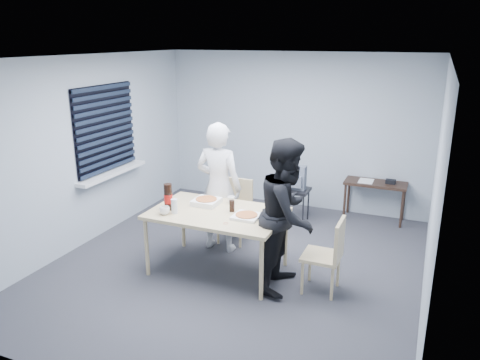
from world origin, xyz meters
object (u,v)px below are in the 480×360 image
at_px(mug_a, 165,211).
at_px(stool, 296,196).
at_px(person_black, 287,215).
at_px(side_table, 375,187).
at_px(backpack, 297,178).
at_px(mug_b, 231,200).
at_px(soda_bottle, 168,197).
at_px(chair_far, 236,206).
at_px(chair_right, 329,251).
at_px(person_white, 219,187).
at_px(dining_table, 217,216).

bearing_deg(mug_a, stool, 66.44).
distance_m(person_black, side_table, 2.63).
height_order(backpack, mug_b, backpack).
bearing_deg(side_table, soda_bottle, -128.99).
bearing_deg(soda_bottle, mug_b, 39.54).
distance_m(chair_far, chair_right, 1.82).
height_order(person_white, stool, person_white).
height_order(person_black, backpack, person_black).
height_order(chair_far, person_white, person_white).
distance_m(stool, backpack, 0.29).
height_order(chair_far, person_black, person_black).
bearing_deg(person_white, stool, -117.63).
xyz_separation_m(backpack, mug_a, (-0.99, -2.26, 0.11)).
xyz_separation_m(dining_table, person_white, (-0.26, 0.60, 0.16)).
xyz_separation_m(chair_far, stool, (0.61, 0.98, -0.08)).
bearing_deg(chair_right, backpack, 116.08).
height_order(stool, backpack, backpack).
bearing_deg(backpack, soda_bottle, -107.60).
bearing_deg(mug_a, backpack, 66.34).
xyz_separation_m(mug_b, soda_bottle, (-0.61, -0.51, 0.11)).
relative_size(person_white, mug_a, 14.39).
bearing_deg(mug_b, backpack, 75.44).
relative_size(side_table, mug_a, 7.72).
bearing_deg(stool, person_black, -77.21).
bearing_deg(soda_bottle, side_table, 51.01).
relative_size(chair_right, mug_a, 7.24).
xyz_separation_m(dining_table, side_table, (1.57, 2.49, -0.17)).
distance_m(mug_b, soda_bottle, 0.80).
bearing_deg(soda_bottle, mug_a, -76.09).
xyz_separation_m(stool, mug_b, (-0.41, -1.61, 0.40)).
relative_size(chair_right, soda_bottle, 2.68).
xyz_separation_m(chair_right, person_white, (-1.65, 0.59, 0.37)).
bearing_deg(side_table, person_white, -134.01).
bearing_deg(chair_right, stool, 115.94).
distance_m(side_table, mug_a, 3.53).
xyz_separation_m(chair_far, backpack, (0.61, 0.97, 0.21)).
xyz_separation_m(chair_right, side_table, (0.18, 2.48, 0.04)).
height_order(person_white, side_table, person_white).
xyz_separation_m(side_table, mug_b, (-1.54, -2.15, 0.27)).
relative_size(chair_right, person_white, 0.50).
xyz_separation_m(dining_table, mug_b, (0.03, 0.34, 0.11)).
bearing_deg(mug_b, chair_far, 107.44).
xyz_separation_m(stool, backpack, (0.00, -0.01, 0.29)).
relative_size(chair_far, mug_a, 7.24).
bearing_deg(mug_b, soda_bottle, -140.46).
xyz_separation_m(mug_a, mug_b, (0.58, 0.66, -0.00)).
height_order(dining_table, chair_far, chair_far).
relative_size(mug_a, mug_b, 1.23).
height_order(mug_b, soda_bottle, soda_bottle).
distance_m(person_black, backpack, 2.01).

